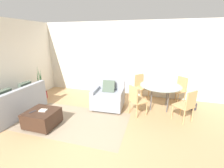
% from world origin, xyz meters
% --- Properties ---
extents(ground_plane, '(20.00, 20.00, 0.00)m').
position_xyz_m(ground_plane, '(0.00, 0.00, 0.00)').
color(ground_plane, tan).
extents(wall_back, '(12.00, 0.06, 2.75)m').
position_xyz_m(wall_back, '(0.00, 3.33, 1.38)').
color(wall_back, silver).
rests_on(wall_back, ground_plane).
extents(wall_left, '(0.06, 12.00, 2.75)m').
position_xyz_m(wall_left, '(-2.87, 1.50, 1.38)').
color(wall_left, silver).
rests_on(wall_left, ground_plane).
extents(area_rug, '(2.86, 1.65, 0.01)m').
position_xyz_m(area_rug, '(-0.48, 0.90, 0.00)').
color(area_rug, gray).
rests_on(area_rug, ground_plane).
extents(couch, '(0.88, 1.74, 0.89)m').
position_xyz_m(couch, '(-2.31, 0.78, 0.30)').
color(couch, '#999EA8').
rests_on(couch, ground_plane).
extents(armchair, '(0.98, 0.86, 0.90)m').
position_xyz_m(armchair, '(0.17, 1.95, 0.36)').
color(armchair, '#999EA8').
rests_on(armchair, ground_plane).
extents(ottoman, '(0.74, 0.68, 0.43)m').
position_xyz_m(ottoman, '(-1.13, 0.49, 0.23)').
color(ottoman, '#382319').
rests_on(ottoman, ground_plane).
extents(book_stack, '(0.20, 0.16, 0.03)m').
position_xyz_m(book_stack, '(-1.09, 0.50, 0.44)').
color(book_stack, beige).
rests_on(book_stack, ottoman).
extents(tv_remote_primary, '(0.10, 0.17, 0.01)m').
position_xyz_m(tv_remote_primary, '(-1.30, 0.39, 0.43)').
color(tv_remote_primary, '#333338').
rests_on(tv_remote_primary, ottoman).
extents(potted_plant, '(0.33, 0.33, 1.25)m').
position_xyz_m(potted_plant, '(-2.44, 2.04, 0.27)').
color(potted_plant, maroon).
rests_on(potted_plant, ground_plane).
extents(dining_table, '(1.24, 1.24, 0.77)m').
position_xyz_m(dining_table, '(1.74, 2.37, 0.69)').
color(dining_table, '#8C9E99').
rests_on(dining_table, ground_plane).
extents(dining_chair_near_left, '(0.59, 0.59, 0.90)m').
position_xyz_m(dining_chair_near_left, '(1.07, 1.70, 0.52)').
color(dining_chair_near_left, tan).
rests_on(dining_chair_near_left, ground_plane).
extents(dining_chair_near_right, '(0.59, 0.59, 0.90)m').
position_xyz_m(dining_chair_near_right, '(2.41, 1.70, 0.52)').
color(dining_chair_near_right, tan).
rests_on(dining_chair_near_right, ground_plane).
extents(dining_chair_far_left, '(0.59, 0.59, 0.90)m').
position_xyz_m(dining_chair_far_left, '(1.07, 3.03, 0.52)').
color(dining_chair_far_left, tan).
rests_on(dining_chair_far_left, ground_plane).
extents(dining_chair_far_right, '(0.59, 0.59, 0.90)m').
position_xyz_m(dining_chair_far_right, '(2.41, 3.03, 0.52)').
color(dining_chair_far_right, tan).
rests_on(dining_chair_far_right, ground_plane).
extents(potted_plant_small, '(0.23, 0.23, 0.74)m').
position_xyz_m(potted_plant_small, '(2.78, 2.57, 0.19)').
color(potted_plant_small, '#333338').
rests_on(potted_plant_small, ground_plane).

